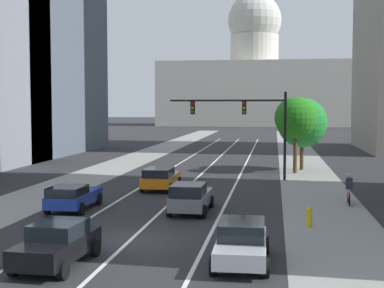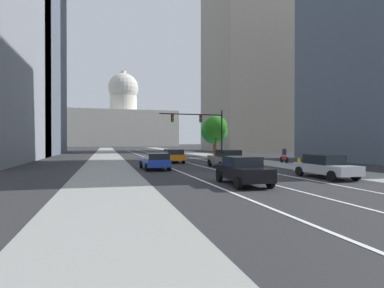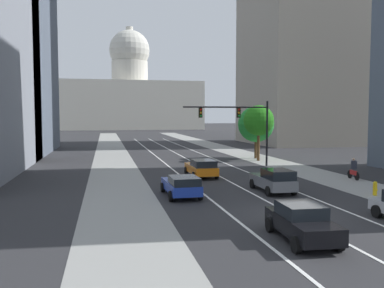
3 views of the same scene
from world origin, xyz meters
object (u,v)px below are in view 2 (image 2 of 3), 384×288
capitol_building (123,122)px  car_gray (225,158)px  car_orange (172,156)px  fire_hydrant (299,163)px  cyclist (284,155)px  street_tree_mid_right (216,127)px  traffic_signal_mast (202,124)px  car_silver (325,166)px  car_blue (155,161)px  street_tree_near_right (214,131)px  car_black (243,170)px

capitol_building → car_gray: bearing=-89.3°
car_orange → fire_hydrant: car_orange is taller
cyclist → street_tree_mid_right: size_ratio=0.28×
capitol_building → traffic_signal_mast: size_ratio=6.00×
car_silver → car_orange: 17.48m
car_blue → street_tree_mid_right: bearing=-35.1°
car_orange → cyclist: bearing=-108.8°
car_silver → cyclist: 13.55m
car_gray → fire_hydrant: bearing=-111.5°
car_silver → street_tree_near_right: size_ratio=0.70×
car_blue → car_black: bearing=-163.6°
capitol_building → car_gray: 130.03m
car_blue → car_silver: bearing=-133.8°
car_black → fire_hydrant: size_ratio=4.60×
car_orange → fire_hydrant: 13.37m
car_blue → street_tree_near_right: street_tree_near_right is taller
car_black → car_gray: car_gray is taller
car_silver → car_blue: size_ratio=0.97×
car_black → street_tree_mid_right: (9.04, 27.96, 3.73)m
street_tree_near_right → car_gray: bearing=-107.8°
car_silver → car_orange: bearing=20.1°
car_orange → car_gray: (3.13, -7.53, 0.04)m
capitol_building → car_blue: capitol_building is taller
car_black → car_orange: size_ratio=0.90×
car_orange → traffic_signal_mast: (5.35, 5.78, 3.87)m
car_black → car_gray: 10.47m
traffic_signal_mast → car_blue: bearing=-122.1°
car_orange → street_tree_mid_right: street_tree_mid_right is taller
car_silver → street_tree_mid_right: size_ratio=0.69×
fire_hydrant → cyclist: (2.53, 6.09, 0.39)m
car_gray → street_tree_near_right: size_ratio=0.70×
car_gray → traffic_signal_mast: (2.22, 13.32, 3.83)m
car_silver → street_tree_mid_right: (2.79, 26.76, 3.74)m
car_black → traffic_signal_mast: (5.35, 23.31, 3.87)m
car_blue → car_black: 10.29m
car_black → street_tree_mid_right: bearing=-15.1°
car_black → cyclist: size_ratio=2.43×
traffic_signal_mast → car_orange: bearing=-132.8°
capitol_building → car_blue: (-4.69, -129.72, -11.39)m
capitol_building → street_tree_mid_right: bearing=-86.2°
car_silver → traffic_signal_mast: traffic_signal_mast is taller
cyclist → street_tree_mid_right: bearing=13.2°
capitol_building → traffic_signal_mast: capitol_building is taller
car_black → car_gray: bearing=-14.6°
car_silver → car_blue: (-9.38, 8.60, -0.03)m
cyclist → capitol_building: bearing=7.9°
car_gray → cyclist: 9.15m
cyclist → car_blue: bearing=108.3°
car_blue → car_orange: 8.33m
car_black → car_blue: bearing=20.5°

